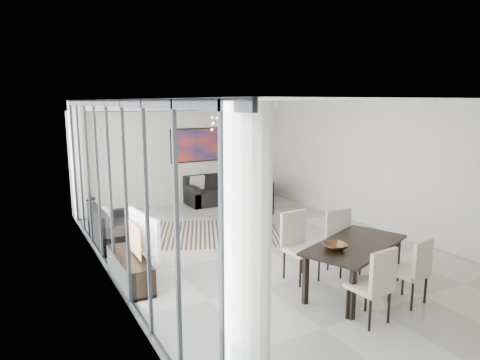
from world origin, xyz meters
TOP-DOWN VIEW (x-y plane):
  - room_shell at (0.46, 0.00)m, footprint 6.00×9.00m
  - window_wall at (-2.86, 0.00)m, footprint 0.37×8.95m
  - soffit at (0.00, 4.30)m, footprint 5.98×0.40m
  - painting at (0.50, 4.47)m, footprint 1.68×0.04m
  - chandelier at (0.30, 2.50)m, footprint 0.66×0.66m
  - rug at (-0.38, 1.42)m, footprint 3.30×2.98m
  - coffee_table at (0.62, 1.55)m, footprint 0.99×0.99m
  - bowl_coffee at (0.55, 1.56)m, footprint 0.25×0.25m
  - sofa_main at (1.09, 4.07)m, footprint 2.19×0.90m
  - loveseat at (-2.54, 1.78)m, footprint 0.86×1.52m
  - armchair at (1.59, 3.04)m, footprint 1.15×1.17m
  - side_table at (-2.65, 4.15)m, footprint 0.36×0.36m
  - tv_console at (-2.76, -0.29)m, footprint 0.41×1.45m
  - television at (-2.60, -0.23)m, footprint 0.28×1.14m
  - dining_table at (0.16, -2.24)m, footprint 2.05×1.54m
  - dining_chair_sw at (-0.30, -3.11)m, footprint 0.52×0.52m
  - dining_chair_se at (0.60, -2.98)m, footprint 0.52×0.52m
  - dining_chair_nw at (-0.29, -1.40)m, footprint 0.55×0.55m
  - dining_chair_ne at (0.56, -1.50)m, footprint 0.55×0.55m
  - bowl_dining at (-0.28, -2.29)m, footprint 0.40×0.40m

SIDE VIEW (x-z plane):
  - rug at x=-0.38m, z-range 0.00..0.01m
  - coffee_table at x=0.62m, z-range 0.02..0.37m
  - tv_console at x=-2.76m, z-range 0.00..0.45m
  - loveseat at x=-2.54m, z-range -0.12..0.64m
  - armchair at x=1.59m, z-range -0.12..0.65m
  - sofa_main at x=1.09m, z-range -0.13..0.67m
  - side_table at x=-2.65m, z-range 0.08..0.58m
  - bowl_coffee at x=0.55m, z-range 0.35..0.42m
  - dining_chair_se at x=0.60m, z-range 0.07..1.06m
  - dining_chair_sw at x=-0.30m, z-range 0.08..1.12m
  - dining_chair_ne at x=0.56m, z-range 0.08..1.14m
  - dining_chair_nw at x=-0.29m, z-range 0.09..1.20m
  - dining_table at x=0.16m, z-range 0.30..1.07m
  - television at x=-2.60m, z-range 0.45..1.10m
  - bowl_dining at x=-0.28m, z-range 0.77..0.85m
  - room_shell at x=0.46m, z-range 0.00..2.90m
  - window_wall at x=-2.86m, z-range 0.02..2.92m
  - painting at x=0.50m, z-range 1.16..2.14m
  - chandelier at x=0.30m, z-range 2.00..2.71m
  - soffit at x=0.00m, z-range 2.64..2.90m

